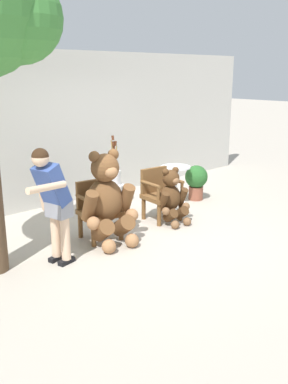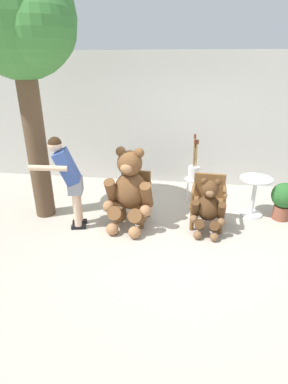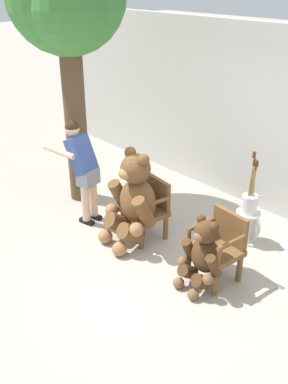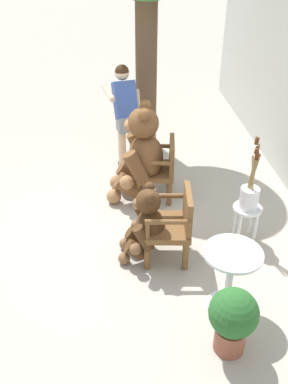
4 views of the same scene
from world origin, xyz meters
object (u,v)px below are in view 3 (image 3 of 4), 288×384
at_px(wooden_chair_left, 148,207).
at_px(white_stool, 248,219).
at_px(teddy_bear_large, 133,199).
at_px(teddy_bear_small, 203,254).
at_px(patio_tree, 67,2).
at_px(brush_bucket, 250,201).
at_px(person_visitor, 82,164).
at_px(wooden_chair_right, 219,245).

relative_size(wooden_chair_left, white_stool, 1.87).
xyz_separation_m(teddy_bear_large, teddy_bear_small, (1.28, -0.04, -0.21)).
height_order(wooden_chair_left, white_stool, wooden_chair_left).
bearing_deg(patio_tree, brush_bucket, 21.17).
relative_size(wooden_chair_left, brush_bucket, 0.97).
distance_m(teddy_bear_small, patio_tree, 3.84).
height_order(teddy_bear_small, person_visitor, person_visitor).
xyz_separation_m(wooden_chair_left, wooden_chair_right, (1.28, 0.00, 0.00)).
distance_m(wooden_chair_left, teddy_bear_small, 1.30).
distance_m(white_stool, brush_bucket, 0.29).
xyz_separation_m(brush_bucket, patio_tree, (-2.61, -1.01, 2.40)).
relative_size(teddy_bear_small, patio_tree, 0.23).
distance_m(wooden_chair_right, person_visitor, 2.33).
xyz_separation_m(wooden_chair_left, white_stool, (1.04, 0.93, -0.11)).
xyz_separation_m(teddy_bear_small, white_stool, (-0.23, 1.22, -0.10)).
xyz_separation_m(wooden_chair_left, patio_tree, (-1.57, -0.08, 2.58)).
bearing_deg(person_visitor, wooden_chair_left, 22.61).
bearing_deg(teddy_bear_large, teddy_bear_small, -1.66).
relative_size(teddy_bear_large, teddy_bear_small, 1.46).
height_order(wooden_chair_left, wooden_chair_right, same).
distance_m(person_visitor, white_stool, 2.48).
height_order(wooden_chair_right, person_visitor, person_visitor).
bearing_deg(person_visitor, wooden_chair_right, 10.22).
xyz_separation_m(wooden_chair_left, teddy_bear_small, (1.27, -0.29, -0.01)).
bearing_deg(person_visitor, brush_bucket, 33.59).
bearing_deg(wooden_chair_right, person_visitor, -169.78).
relative_size(wooden_chair_left, person_visitor, 0.55).
bearing_deg(white_stool, teddy_bear_large, -131.74).
xyz_separation_m(white_stool, patio_tree, (-2.61, -1.01, 2.68)).
xyz_separation_m(wooden_chair_right, patio_tree, (-2.84, -0.08, 2.58)).
bearing_deg(teddy_bear_large, patio_tree, 173.52).
xyz_separation_m(wooden_chair_right, teddy_bear_small, (-0.01, -0.29, -0.01)).
relative_size(person_visitor, brush_bucket, 1.74).
distance_m(teddy_bear_small, person_visitor, 2.29).
height_order(wooden_chair_left, person_visitor, person_visitor).
relative_size(wooden_chair_right, brush_bucket, 0.97).
bearing_deg(person_visitor, teddy_bear_large, 8.98).
relative_size(wooden_chair_left, teddy_bear_small, 0.92).
relative_size(person_visitor, white_stool, 3.37).
height_order(teddy_bear_small, patio_tree, patio_tree).
bearing_deg(wooden_chair_left, white_stool, 41.84).
xyz_separation_m(wooden_chair_right, person_visitor, (-2.25, -0.41, 0.46)).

